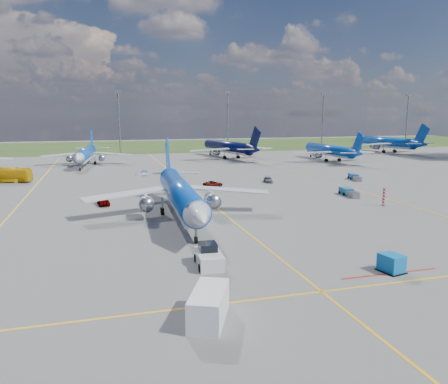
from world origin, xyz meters
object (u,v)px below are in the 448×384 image
object	(u,v)px
bg_jet_ne	(329,161)
baggage_tug_e	(355,177)
uld_container	(391,263)
main_airliner	(181,218)
baggage_tug_c	(144,173)
pushback_tug	(209,257)
service_car_b	(213,184)
baggage_tug_w	(349,192)
bg_jet_n	(228,158)
bg_jet_nnw	(86,165)
apron_bus	(4,175)
bg_jet_ene	(384,152)
warning_post	(384,197)
service_van	(209,305)
service_car_c	(268,180)
service_car_a	(103,201)

from	to	relation	value
bg_jet_ne	baggage_tug_e	bearing A→B (deg)	68.45
uld_container	baggage_tug_e	xyz separation A→B (m)	(28.62, 51.35, -0.27)
main_airliner	baggage_tug_c	bearing A→B (deg)	93.43
pushback_tug	service_car_b	xyz separation A→B (m)	(11.96, 44.78, -0.28)
bg_jet_ne	baggage_tug_w	distance (m)	59.91
bg_jet_n	uld_container	bearing A→B (deg)	70.60
bg_jet_n	uld_container	size ratio (longest dim) A/B	19.48
main_airliner	baggage_tug_w	bearing A→B (deg)	17.38
bg_jet_nnw	pushback_tug	bearing A→B (deg)	-75.60
apron_bus	main_airliner	bearing A→B (deg)	-128.72
bg_jet_ene	apron_bus	bearing A→B (deg)	13.78
main_airliner	uld_container	xyz separation A→B (m)	(14.90, -26.46, 0.83)
warning_post	bg_jet_nnw	distance (m)	85.06
bg_jet_nnw	bg_jet_ene	xyz separation A→B (m)	(108.52, 14.47, 0.00)
warning_post	bg_jet_ene	distance (m)	105.24
bg_jet_nnw	service_van	xyz separation A→B (m)	(10.84, -101.23, 1.11)
warning_post	service_car_c	size ratio (longest dim) A/B	0.77
service_car_a	baggage_tug_e	size ratio (longest dim) A/B	0.78
warning_post	service_van	size ratio (longest dim) A/B	0.59
main_airliner	service_van	distance (m)	31.46
uld_container	pushback_tug	bearing A→B (deg)	146.94
baggage_tug_e	bg_jet_ne	bearing A→B (deg)	82.23
warning_post	apron_bus	xyz separation A→B (m)	(-63.01, 43.23, 0.09)
bg_jet_ne	main_airliner	world-z (taller)	main_airliner
bg_jet_nnw	apron_bus	distance (m)	32.01
service_van	service_car_c	size ratio (longest dim) A/B	1.29
bg_jet_ne	bg_jet_ene	world-z (taller)	bg_jet_ene
uld_container	baggage_tug_w	size ratio (longest dim) A/B	0.36
uld_container	service_car_c	xyz separation A→B (m)	(8.87, 53.26, -0.26)
main_airliner	baggage_tug_w	distance (m)	32.95
bg_jet_ne	pushback_tug	distance (m)	101.35
apron_bus	service_car_a	size ratio (longest dim) A/B	2.68
apron_bus	baggage_tug_e	world-z (taller)	apron_bus
uld_container	service_car_b	bearing A→B (deg)	82.94
service_van	baggage_tug_e	world-z (taller)	service_van
pushback_tug	service_car_b	world-z (taller)	pushback_tug
bg_jet_nnw	baggage_tug_c	bearing A→B (deg)	-54.35
pushback_tug	service_car_c	world-z (taller)	pushback_tug
pushback_tug	service_car_b	bearing A→B (deg)	79.00
bg_jet_ne	bg_jet_nnw	bearing A→B (deg)	-6.42
main_airliner	baggage_tug_e	distance (m)	50.14
baggage_tug_e	bg_jet_ene	bearing A→B (deg)	63.17
service_car_a	baggage_tug_c	bearing A→B (deg)	66.95
service_car_b	baggage_tug_c	distance (m)	24.14
apron_bus	service_car_b	xyz separation A→B (m)	(41.55, -17.72, -1.03)
bg_jet_nnw	baggage_tug_e	xyz separation A→B (m)	(58.03, -45.11, 0.56)
baggage_tug_c	warning_post	bearing A→B (deg)	-48.96
warning_post	bg_jet_nnw	size ratio (longest dim) A/B	0.08
warning_post	apron_bus	world-z (taller)	apron_bus
bg_jet_n	service_car_a	distance (m)	78.16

